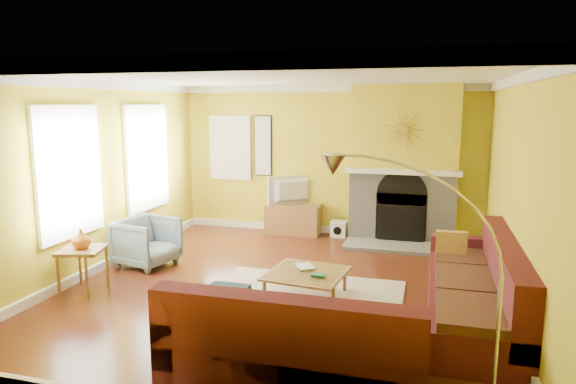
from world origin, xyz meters
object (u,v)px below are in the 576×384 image
(armchair, at_px, (147,242))
(coffee_table, at_px, (306,286))
(side_table, at_px, (83,270))
(sectional_sofa, at_px, (368,284))
(arc_lamp, at_px, (419,297))
(media_console, at_px, (293,219))

(armchair, bearing_deg, coffee_table, -92.09)
(coffee_table, xyz_separation_m, side_table, (-2.80, -0.50, 0.11))
(sectional_sofa, relative_size, coffee_table, 4.09)
(side_table, bearing_deg, arc_lamp, -22.24)
(armchair, xyz_separation_m, arc_lamp, (3.96, -2.90, 0.65))
(side_table, relative_size, arc_lamp, 0.29)
(media_console, bearing_deg, sectional_sofa, -63.43)
(side_table, bearing_deg, sectional_sofa, -0.00)
(arc_lamp, bearing_deg, coffee_table, 121.66)
(sectional_sofa, distance_m, armchair, 3.61)
(armchair, relative_size, arc_lamp, 0.39)
(sectional_sofa, height_order, side_table, sectional_sofa)
(sectional_sofa, xyz_separation_m, armchair, (-3.40, 1.20, -0.09))
(sectional_sofa, distance_m, coffee_table, 0.98)
(armchair, distance_m, side_table, 1.22)
(sectional_sofa, height_order, coffee_table, sectional_sofa)
(sectional_sofa, bearing_deg, media_console, 116.57)
(coffee_table, relative_size, arc_lamp, 0.45)
(sectional_sofa, height_order, arc_lamp, arc_lamp)
(side_table, bearing_deg, media_console, 63.43)
(media_console, bearing_deg, coffee_table, -72.12)
(coffee_table, bearing_deg, armchair, 164.93)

